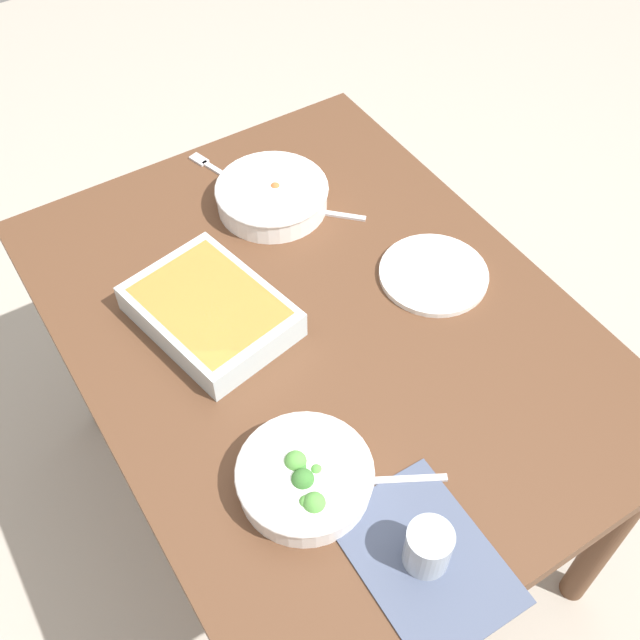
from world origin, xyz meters
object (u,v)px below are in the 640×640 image
object	(u,v)px
broccoli_bowl	(305,477)
fork_on_table	(215,169)
side_plate	(434,274)
stew_bowl	(272,195)
drink_cup	(428,549)
spoon_by_broccoli	(379,480)
baking_dish	(210,310)
spoon_by_stew	(314,211)

from	to	relation	value
broccoli_bowl	fork_on_table	world-z (taller)	broccoli_bowl
side_plate	stew_bowl	bearing A→B (deg)	25.48
broccoli_bowl	drink_cup	bearing A→B (deg)	-156.05
drink_cup	side_plate	world-z (taller)	drink_cup
spoon_by_broccoli	side_plate	bearing A→B (deg)	-48.54
broccoli_bowl	baking_dish	distance (m)	0.39
stew_bowl	drink_cup	distance (m)	0.84
drink_cup	side_plate	distance (m)	0.59
stew_bowl	broccoli_bowl	world-z (taller)	broccoli_bowl
side_plate	spoon_by_broccoli	distance (m)	0.48
stew_bowl	side_plate	bearing A→B (deg)	-154.52
side_plate	fork_on_table	xyz separation A→B (m)	(0.53, 0.22, -0.00)
stew_bowl	side_plate	xyz separation A→B (m)	(-0.35, -0.17, -0.03)
fork_on_table	stew_bowl	bearing A→B (deg)	-163.76
drink_cup	spoon_by_broccoli	world-z (taller)	drink_cup
broccoli_bowl	drink_cup	xyz separation A→B (m)	(-0.20, -0.09, 0.01)
spoon_by_stew	fork_on_table	size ratio (longest dim) A/B	0.79
drink_cup	side_plate	size ratio (longest dim) A/B	0.39
spoon_by_stew	fork_on_table	world-z (taller)	spoon_by_stew
drink_cup	broccoli_bowl	bearing A→B (deg)	23.95
stew_bowl	drink_cup	bearing A→B (deg)	166.00
broccoli_bowl	fork_on_table	size ratio (longest dim) A/B	1.28
baking_dish	broccoli_bowl	bearing A→B (deg)	175.41
broccoli_bowl	spoon_by_broccoli	distance (m)	0.12
spoon_by_broccoli	fork_on_table	xyz separation A→B (m)	(0.84, -0.14, -0.00)
baking_dish	side_plate	xyz separation A→B (m)	(-0.13, -0.43, -0.03)
side_plate	spoon_by_broccoli	world-z (taller)	side_plate
stew_bowl	baking_dish	world-z (taller)	same
broccoli_bowl	baking_dish	xyz separation A→B (m)	(0.39, -0.03, 0.00)
spoon_by_broccoli	broccoli_bowl	bearing A→B (deg)	61.12
stew_bowl	baking_dish	xyz separation A→B (m)	(-0.22, 0.26, 0.00)
fork_on_table	side_plate	bearing A→B (deg)	-157.45
stew_bowl	baking_dish	size ratio (longest dim) A/B	0.73
baking_dish	fork_on_table	distance (m)	0.45
stew_bowl	spoon_by_broccoli	distance (m)	0.70
fork_on_table	spoon_by_stew	bearing A→B (deg)	-154.02
drink_cup	fork_on_table	world-z (taller)	drink_cup
spoon_by_broccoli	spoon_by_stew	bearing A→B (deg)	-22.87
baking_dish	spoon_by_broccoli	xyz separation A→B (m)	(-0.45, -0.07, -0.03)
drink_cup	spoon_by_broccoli	xyz separation A→B (m)	(0.15, -0.01, -0.03)
broccoli_bowl	spoon_by_stew	xyz separation A→B (m)	(0.55, -0.36, -0.03)
side_plate	fork_on_table	world-z (taller)	side_plate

